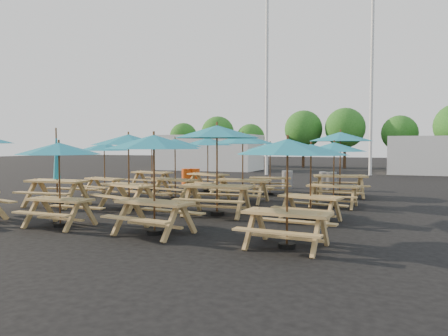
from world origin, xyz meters
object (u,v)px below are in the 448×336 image
at_px(picnic_unit_11, 270,149).
at_px(picnic_unit_10, 243,142).
at_px(picnic_unit_2, 104,149).
at_px(picnic_unit_7, 208,144).
at_px(waste_bin_1, 195,176).
at_px(waste_bin_3, 325,181).
at_px(picnic_unit_4, 59,153).
at_px(picnic_unit_3, 152,144).
at_px(waste_bin_0, 187,177).
at_px(picnic_unit_15, 340,140).
at_px(picnic_unit_9, 217,136).
at_px(picnic_unit_5, 128,143).
at_px(picnic_unit_12, 287,152).
at_px(waste_bin_4, 331,181).
at_px(picnic_unit_8, 154,147).
at_px(picnic_unit_6, 175,146).
at_px(waste_bin_2, 287,180).
at_px(picnic_unit_13, 311,154).
at_px(picnic_unit_1, 57,174).
at_px(picnic_unit_14, 334,150).

bearing_deg(picnic_unit_11, picnic_unit_10, -111.34).
distance_m(picnic_unit_2, picnic_unit_7, 4.24).
bearing_deg(waste_bin_1, waste_bin_3, -2.46).
xyz_separation_m(picnic_unit_4, waste_bin_3, (4.55, 11.30, -1.40)).
distance_m(picnic_unit_3, waste_bin_0, 3.18).
xyz_separation_m(picnic_unit_4, picnic_unit_15, (5.52, 8.82, 0.39)).
height_order(picnic_unit_9, waste_bin_3, picnic_unit_9).
relative_size(picnic_unit_5, waste_bin_3, 3.57).
height_order(picnic_unit_2, picnic_unit_7, picnic_unit_7).
relative_size(picnic_unit_2, picnic_unit_7, 0.84).
bearing_deg(picnic_unit_10, picnic_unit_12, -64.00).
relative_size(picnic_unit_10, waste_bin_4, 2.98).
bearing_deg(picnic_unit_8, waste_bin_3, 87.79).
relative_size(picnic_unit_5, picnic_unit_7, 1.01).
height_order(picnic_unit_3, picnic_unit_10, picnic_unit_10).
bearing_deg(picnic_unit_15, waste_bin_3, 96.52).
relative_size(picnic_unit_2, picnic_unit_11, 0.94).
xyz_separation_m(picnic_unit_4, waste_bin_0, (-2.33, 11.34, -1.40)).
distance_m(picnic_unit_6, waste_bin_2, 6.44).
height_order(picnic_unit_6, picnic_unit_13, picnic_unit_6).
relative_size(picnic_unit_6, picnic_unit_11, 1.01).
xyz_separation_m(picnic_unit_7, waste_bin_1, (-2.07, 3.01, -1.63)).
height_order(picnic_unit_7, waste_bin_3, picnic_unit_7).
bearing_deg(picnic_unit_4, picnic_unit_13, 28.31).
distance_m(picnic_unit_1, picnic_unit_9, 5.67).
distance_m(picnic_unit_15, waste_bin_1, 8.20).
distance_m(picnic_unit_14, waste_bin_1, 9.61).
bearing_deg(picnic_unit_9, waste_bin_3, 74.26).
bearing_deg(picnic_unit_4, picnic_unit_1, 133.95).
bearing_deg(picnic_unit_10, picnic_unit_13, -46.42).
bearing_deg(waste_bin_3, picnic_unit_12, -84.47).
bearing_deg(picnic_unit_13, picnic_unit_1, -166.82).
bearing_deg(picnic_unit_6, picnic_unit_5, -80.91).
relative_size(picnic_unit_2, picnic_unit_10, 0.99).
xyz_separation_m(picnic_unit_2, picnic_unit_4, (3.06, -5.73, -0.02)).
height_order(picnic_unit_5, picnic_unit_15, picnic_unit_15).
relative_size(picnic_unit_6, waste_bin_1, 3.17).
bearing_deg(picnic_unit_3, picnic_unit_9, -38.92).
height_order(picnic_unit_4, waste_bin_1, picnic_unit_4).
bearing_deg(picnic_unit_6, waste_bin_1, 120.30).
distance_m(picnic_unit_2, picnic_unit_14, 8.75).
bearing_deg(picnic_unit_8, picnic_unit_14, 70.14).
distance_m(picnic_unit_4, picnic_unit_8, 2.62).
bearing_deg(waste_bin_4, waste_bin_3, 169.57).
bearing_deg(picnic_unit_13, picnic_unit_7, 145.90).
bearing_deg(waste_bin_1, picnic_unit_4, -80.26).
relative_size(picnic_unit_1, picnic_unit_15, 0.86).
distance_m(picnic_unit_8, picnic_unit_14, 6.66).
relative_size(picnic_unit_9, waste_bin_3, 3.31).
bearing_deg(picnic_unit_10, waste_bin_1, 128.26).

